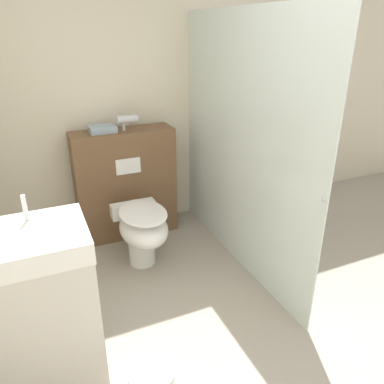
% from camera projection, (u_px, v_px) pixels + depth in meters
% --- Properties ---
extents(wall_back, '(8.00, 0.06, 2.50)m').
position_uv_depth(wall_back, '(136.00, 99.00, 3.46)').
color(wall_back, beige).
rests_on(wall_back, ground_plane).
extents(partition_panel, '(0.91, 0.30, 1.02)m').
position_uv_depth(partition_panel, '(126.00, 184.00, 3.50)').
color(partition_panel, brown).
rests_on(partition_panel, ground_plane).
extents(shower_glass, '(0.04, 1.96, 2.00)m').
position_uv_depth(shower_glass, '(240.00, 148.00, 2.91)').
color(shower_glass, silver).
rests_on(shower_glass, ground_plane).
extents(toilet, '(0.38, 0.62, 0.53)m').
position_uv_depth(toilet, '(142.00, 229.00, 3.04)').
color(toilet, white).
rests_on(toilet, ground_plane).
extents(sink_vanity, '(0.54, 0.47, 1.10)m').
position_uv_depth(sink_vanity, '(44.00, 310.00, 1.98)').
color(sink_vanity, beige).
rests_on(sink_vanity, ground_plane).
extents(hair_drier, '(0.21, 0.07, 0.13)m').
position_uv_depth(hair_drier, '(128.00, 119.00, 3.27)').
color(hair_drier, '#B7B7BC').
rests_on(hair_drier, partition_panel).
extents(folded_towel, '(0.23, 0.19, 0.05)m').
position_uv_depth(folded_towel, '(102.00, 129.00, 3.23)').
color(folded_towel, '#8C9EAD').
rests_on(folded_towel, partition_panel).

